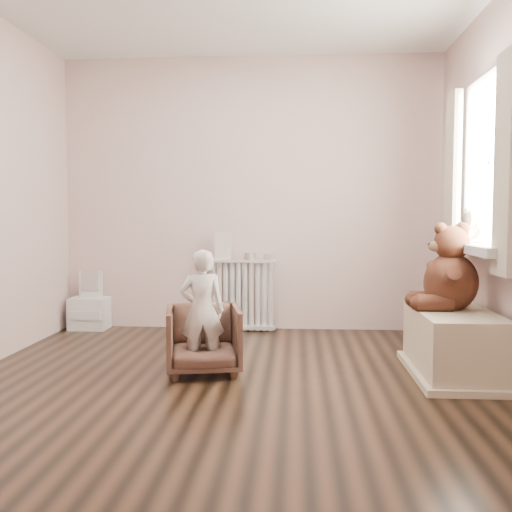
# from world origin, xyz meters

# --- Properties ---
(floor) EXTENTS (3.60, 3.60, 0.01)m
(floor) POSITION_xyz_m (0.00, 0.00, 0.00)
(floor) COLOR black
(floor) RESTS_ON ground
(back_wall) EXTENTS (3.60, 0.02, 2.60)m
(back_wall) POSITION_xyz_m (0.00, 1.80, 1.30)
(back_wall) COLOR beige
(back_wall) RESTS_ON ground
(front_wall) EXTENTS (3.60, 0.02, 2.60)m
(front_wall) POSITION_xyz_m (0.00, -1.80, 1.30)
(front_wall) COLOR beige
(front_wall) RESTS_ON ground
(window) EXTENTS (0.03, 0.90, 1.10)m
(window) POSITION_xyz_m (1.76, 0.30, 1.45)
(window) COLOR white
(window) RESTS_ON right_wall
(window_sill) EXTENTS (0.22, 1.10, 0.06)m
(window_sill) POSITION_xyz_m (1.67, 0.30, 0.87)
(window_sill) COLOR silver
(window_sill) RESTS_ON right_wall
(curtain_left) EXTENTS (0.06, 0.26, 1.30)m
(curtain_left) POSITION_xyz_m (1.65, -0.27, 1.39)
(curtain_left) COLOR beige
(curtain_left) RESTS_ON right_wall
(curtain_right) EXTENTS (0.06, 0.26, 1.30)m
(curtain_right) POSITION_xyz_m (1.65, 0.87, 1.39)
(curtain_right) COLOR beige
(curtain_right) RESTS_ON right_wall
(radiator) EXTENTS (0.65, 0.12, 0.68)m
(radiator) POSITION_xyz_m (-0.07, 1.68, 0.39)
(radiator) COLOR silver
(radiator) RESTS_ON floor
(paper_doll) EXTENTS (0.15, 0.01, 0.26)m
(paper_doll) POSITION_xyz_m (-0.25, 1.68, 0.81)
(paper_doll) COLOR beige
(paper_doll) RESTS_ON radiator
(tin_a) EXTENTS (0.11, 0.11, 0.06)m
(tin_a) POSITION_xyz_m (0.01, 1.68, 0.71)
(tin_a) COLOR #A59E8C
(tin_a) RESTS_ON radiator
(tin_b) EXTENTS (0.09, 0.09, 0.05)m
(tin_b) POSITION_xyz_m (0.18, 1.68, 0.71)
(tin_b) COLOR #A59E8C
(tin_b) RESTS_ON radiator
(toy_vanity) EXTENTS (0.36, 0.25, 0.56)m
(toy_vanity) POSITION_xyz_m (-1.55, 1.65, 0.28)
(toy_vanity) COLOR silver
(toy_vanity) RESTS_ON floor
(armchair) EXTENTS (0.59, 0.61, 0.47)m
(armchair) POSITION_xyz_m (-0.20, 0.19, 0.23)
(armchair) COLOR brown
(armchair) RESTS_ON floor
(child) EXTENTS (0.34, 0.26, 0.85)m
(child) POSITION_xyz_m (-0.20, 0.14, 0.44)
(child) COLOR white
(child) RESTS_ON armchair
(toy_bench) EXTENTS (0.50, 0.95, 0.45)m
(toy_bench) POSITION_xyz_m (1.52, 0.25, 0.20)
(toy_bench) COLOR beige
(toy_bench) RESTS_ON floor
(teddy_bear) EXTENTS (0.49, 0.38, 0.59)m
(teddy_bear) POSITION_xyz_m (1.51, 0.31, 0.67)
(teddy_bear) COLOR #3C1C11
(teddy_bear) RESTS_ON toy_bench
(plush_cat) EXTENTS (0.21, 0.30, 0.23)m
(plush_cat) POSITION_xyz_m (1.66, 0.51, 1.00)
(plush_cat) COLOR slate
(plush_cat) RESTS_ON window_sill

